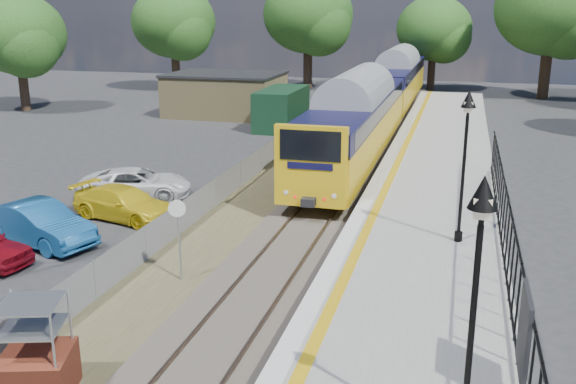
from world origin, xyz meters
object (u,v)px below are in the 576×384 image
at_px(speed_sign, 178,228).
at_px(car_yellow, 124,203).
at_px(brick_plinth, 35,353).
at_px(car_white, 136,184).
at_px(train, 382,94).
at_px(car_blue, 39,224).
at_px(victorian_lamp_north, 466,131).
at_px(victorian_lamp_south, 478,254).

height_order(speed_sign, car_yellow, speed_sign).
bearing_deg(brick_plinth, car_white, 110.29).
relative_size(train, car_blue, 9.30).
bearing_deg(speed_sign, car_yellow, 114.40).
bearing_deg(victorian_lamp_north, victorian_lamp_south, -88.85).
height_order(brick_plinth, car_blue, brick_plinth).
relative_size(car_blue, car_yellow, 1.03).
relative_size(victorian_lamp_south, train, 0.11).
xyz_separation_m(victorian_lamp_north, speed_sign, (-7.80, -3.19, -2.61)).
distance_m(car_blue, car_white, 5.85).
bearing_deg(brick_plinth, victorian_lamp_south, -4.36).
xyz_separation_m(victorian_lamp_south, speed_sign, (-8.00, 6.81, -2.61)).
bearing_deg(train, victorian_lamp_north, -77.11).
relative_size(victorian_lamp_north, speed_sign, 1.82).
bearing_deg(car_white, car_yellow, -178.59).
distance_m(brick_plinth, speed_sign, 6.22).
xyz_separation_m(speed_sign, car_blue, (-5.93, 1.67, -0.97)).
bearing_deg(car_yellow, car_white, 32.32).
bearing_deg(speed_sign, car_blue, 145.77).
xyz_separation_m(victorian_lamp_south, brick_plinth, (-8.35, 0.64, -3.24)).
xyz_separation_m(victorian_lamp_south, car_blue, (-13.93, 8.48, -3.57)).
bearing_deg(car_blue, brick_plinth, -126.53).
bearing_deg(car_yellow, car_blue, 169.71).
bearing_deg(car_yellow, victorian_lamp_south, -119.36).
xyz_separation_m(victorian_lamp_south, victorian_lamp_north, (-0.20, 10.00, 0.00)).
relative_size(train, speed_sign, 16.14).
xyz_separation_m(train, car_yellow, (-7.02, -21.49, -1.72)).
bearing_deg(car_white, victorian_lamp_north, -125.32).
distance_m(train, speed_sign, 26.48).
bearing_deg(speed_sign, train, 66.08).
bearing_deg(train, car_blue, -108.86).
xyz_separation_m(train, car_blue, (-8.43, -24.68, -1.62)).
distance_m(victorian_lamp_north, car_blue, 14.27).
relative_size(victorian_lamp_south, victorian_lamp_north, 1.00).
relative_size(brick_plinth, car_yellow, 0.52).
distance_m(train, car_yellow, 22.67).
height_order(victorian_lamp_south, car_blue, victorian_lamp_south).
bearing_deg(brick_plinth, victorian_lamp_north, 48.95).
distance_m(victorian_lamp_north, train, 23.84).
relative_size(brick_plinth, car_blue, 0.50).
bearing_deg(train, car_white, -112.75).
bearing_deg(victorian_lamp_north, car_white, 161.95).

